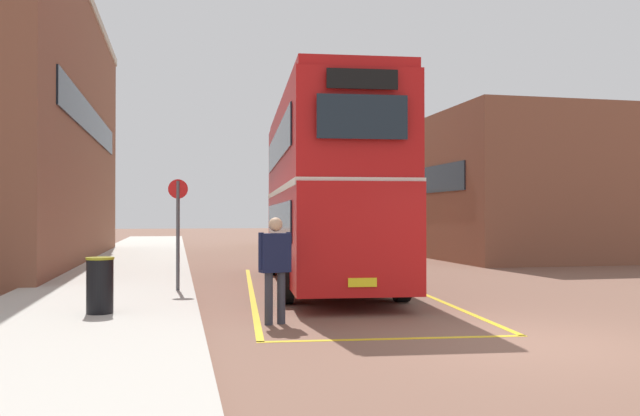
{
  "coord_description": "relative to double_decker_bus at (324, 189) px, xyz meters",
  "views": [
    {
      "loc": [
        -4.89,
        -8.46,
        1.84
      ],
      "look_at": [
        -0.72,
        10.63,
        2.05
      ],
      "focal_mm": 36.84,
      "sensor_mm": 36.0,
      "label": 1
    }
  ],
  "objects": [
    {
      "name": "ground_plane",
      "position": [
        1.17,
        6.27,
        -2.51
      ],
      "size": [
        135.6,
        135.6,
        0.0
      ],
      "primitive_type": "plane",
      "color": "brown"
    },
    {
      "name": "sidewalk_left",
      "position": [
        -5.33,
        8.67,
        -2.44
      ],
      "size": [
        4.0,
        57.6,
        0.14
      ],
      "primitive_type": "cube",
      "color": "#B2ADA3",
      "rests_on": "ground"
    },
    {
      "name": "depot_building_right",
      "position": [
        11.13,
        10.66,
        0.5
      ],
      "size": [
        8.99,
        12.7,
        6.02
      ],
      "color": "brown",
      "rests_on": "ground"
    },
    {
      "name": "double_decker_bus",
      "position": [
        0.0,
        0.0,
        0.0
      ],
      "size": [
        3.4,
        10.78,
        4.75
      ],
      "color": "black",
      "rests_on": "ground"
    },
    {
      "name": "single_deck_bus",
      "position": [
        3.62,
        19.99,
        -0.87
      ],
      "size": [
        2.74,
        9.72,
        3.02
      ],
      "color": "black",
      "rests_on": "ground"
    },
    {
      "name": "pedestrian_boarding",
      "position": [
        -2.11,
        -5.65,
        -1.46
      ],
      "size": [
        0.58,
        0.35,
        1.8
      ],
      "color": "#2D2D38",
      "rests_on": "ground"
    },
    {
      "name": "litter_bin",
      "position": [
        -5.02,
        -4.73,
        -1.89
      ],
      "size": [
        0.48,
        0.48,
        0.97
      ],
      "color": "black",
      "rests_on": "sidewalk_left"
    },
    {
      "name": "bus_stop_sign",
      "position": [
        -3.7,
        -1.45,
        -0.86
      ],
      "size": [
        0.44,
        0.08,
        2.51
      ],
      "color": "#4C4C51",
      "rests_on": "sidewalk_left"
    },
    {
      "name": "bay_marking_yellow",
      "position": [
        -0.08,
        -1.93,
        -2.51
      ],
      "size": [
        5.21,
        12.96,
        0.01
      ],
      "color": "gold",
      "rests_on": "ground"
    }
  ]
}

